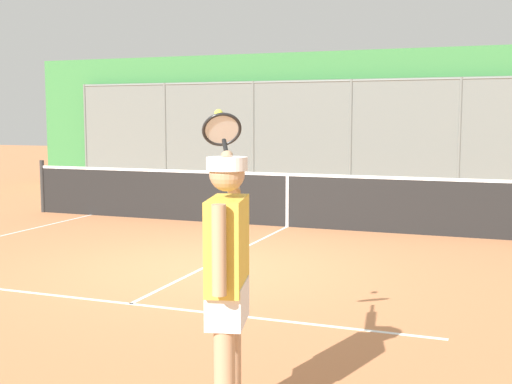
# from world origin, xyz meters

# --- Properties ---
(ground_plane) EXTENTS (60.00, 60.00, 0.00)m
(ground_plane) POSITION_xyz_m (0.00, 0.00, 0.00)
(ground_plane) COLOR #C67A4C
(court_line_markings) EXTENTS (8.29, 9.69, 0.01)m
(court_line_markings) POSITION_xyz_m (0.00, 2.10, 0.00)
(court_line_markings) COLOR white
(court_line_markings) RESTS_ON ground
(fence_backdrop) EXTENTS (18.40, 1.37, 3.58)m
(fence_backdrop) POSITION_xyz_m (-0.00, -9.18, 1.77)
(fence_backdrop) COLOR slate
(fence_backdrop) RESTS_ON ground
(tennis_net) EXTENTS (10.65, 0.09, 1.07)m
(tennis_net) POSITION_xyz_m (0.00, -3.53, 0.49)
(tennis_net) COLOR #2D2D2D
(tennis_net) RESTS_ON ground
(tennis_player) EXTENTS (0.72, 1.32, 2.01)m
(tennis_player) POSITION_xyz_m (-2.04, 3.97, 1.01)
(tennis_player) COLOR silver
(tennis_player) RESTS_ON ground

